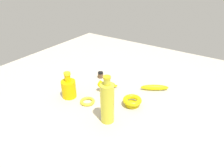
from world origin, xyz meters
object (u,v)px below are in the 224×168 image
cat_figurine (106,86)px  banana (155,87)px  bottle_short (69,88)px  nail_polish_jar (101,75)px  bowl (132,101)px  bangle (87,101)px  bottle_tall (107,102)px

cat_figurine → banana: cat_figurine is taller
bottle_short → nail_polish_jar: bearing=178.4°
bowl → bangle: bearing=-61.7°
nail_polish_jar → bottle_short: bearing=-1.6°
bottle_short → nail_polish_jar: bottle_short is taller
bowl → bottle_tall: (0.19, -0.04, 0.09)m
bottle_short → bangle: bearing=94.4°
cat_figurine → bottle_tall: 0.32m
bottle_tall → banana: bottle_tall is taller
bangle → cat_figurine: bearing=177.1°
cat_figurine → bowl: bearing=76.2°
bottle_short → banana: bottle_short is taller
bottle_tall → bangle: size_ratio=2.98×
bottle_short → bottle_tall: (0.06, 0.33, 0.05)m
cat_figurine → bottle_short: size_ratio=0.74×
bangle → nail_polish_jar: (-0.30, -0.13, 0.01)m
bottle_short → bottle_tall: 0.34m
bottle_short → nail_polish_jar: (-0.31, 0.01, -0.04)m
bottle_short → bangle: (-0.01, 0.14, -0.05)m
bangle → bottle_tall: bearing=70.5°
cat_figurine → bangle: cat_figurine is taller
bangle → bowl: bearing=118.3°
nail_polish_jar → banana: size_ratio=0.23×
nail_polish_jar → banana: (-0.06, 0.40, -0.00)m
cat_figurine → bowl: 0.23m
bowl → bangle: bowl is taller
bowl → bottle_short: (0.14, -0.37, 0.03)m
nail_polish_jar → banana: bearing=98.0°
cat_figurine → bangle: (0.18, -0.01, -0.02)m
cat_figurine → nail_polish_jar: (-0.12, -0.14, -0.01)m
bottle_short → banana: size_ratio=0.92×
bowl → bangle: 0.27m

